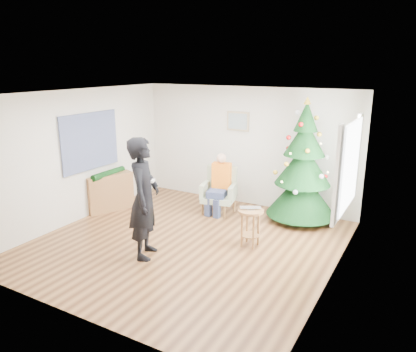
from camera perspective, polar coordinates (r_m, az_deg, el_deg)
The scene contains 19 objects.
floor at distance 7.28m, azimuth -3.05°, elevation -9.39°, with size 5.00×5.00×0.00m, color brown.
ceiling at distance 6.62m, azimuth -3.37°, elevation 11.50°, with size 5.00×5.00×0.00m, color white.
wall_back at distance 8.98m, azimuth 5.42°, elevation 4.14°, with size 5.00×5.00×0.00m, color silver.
wall_front at distance 5.01m, azimuth -18.82°, elevation -5.92°, with size 5.00×5.00×0.00m, color silver.
wall_left at distance 8.41m, azimuth -17.74°, elevation 2.69°, with size 5.00×5.00×0.00m, color silver.
wall_right at distance 5.92m, azimuth 17.68°, elevation -2.54°, with size 5.00×5.00×0.00m, color silver.
window_panel at distance 6.83m, azimuth 19.35°, elevation 1.40°, with size 0.04×1.30×1.40m, color white.
curtains at distance 6.83m, azimuth 19.11°, elevation 1.44°, with size 0.05×1.75×1.50m.
christmas_tree at distance 8.15m, azimuth 13.25°, elevation 1.28°, with size 1.37×1.37×2.48m.
stool at distance 7.08m, azimuth 5.96°, elevation -7.21°, with size 0.44×0.44×0.66m.
laptop at distance 6.95m, azimuth 6.04°, elevation -4.64°, with size 0.36×0.23×0.03m, color silver.
armchair at distance 8.60m, azimuth 1.61°, elevation -2.85°, with size 0.80×0.76×0.97m.
seated_person at distance 8.46m, azimuth 1.55°, elevation -1.07°, with size 0.45×0.60×1.27m.
standing_man at distance 6.55m, azimuth -8.97°, elevation -3.13°, with size 0.72×0.47×1.98m, color black.
game_controller at distance 6.30m, azimuth -7.75°, elevation -0.67°, with size 0.04×0.13×0.04m, color white.
console at distance 8.94m, azimuth -13.66°, elevation -2.25°, with size 0.30×1.00×0.80m, color brown.
garland at distance 8.82m, azimuth -13.83°, elevation 0.34°, with size 0.14×0.14×0.90m, color black.
tapestry at distance 8.54m, azimuth -16.23°, elevation 4.70°, with size 0.03×1.50×1.15m, color black.
framed_picture at distance 8.94m, azimuth 4.23°, elevation 7.69°, with size 0.52×0.05×0.42m.
Camera 1 is at (3.57, -5.55, 3.06)m, focal length 35.00 mm.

